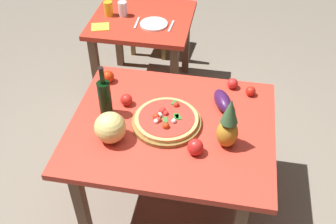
% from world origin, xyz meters
% --- Properties ---
extents(ground_plane, '(10.00, 10.00, 0.00)m').
position_xyz_m(ground_plane, '(0.00, 0.00, 0.00)').
color(ground_plane, gray).
extents(display_table, '(1.18, 0.98, 0.73)m').
position_xyz_m(display_table, '(0.00, 0.00, 0.65)').
color(display_table, brown).
rests_on(display_table, ground_plane).
extents(background_table, '(0.81, 0.76, 0.73)m').
position_xyz_m(background_table, '(-0.46, 1.21, 0.61)').
color(background_table, brown).
rests_on(background_table, ground_plane).
extents(dining_chair, '(0.43, 0.43, 0.85)m').
position_xyz_m(dining_chair, '(-0.54, 1.82, 0.48)').
color(dining_chair, brown).
rests_on(dining_chair, ground_plane).
extents(pizza_board, '(0.40, 0.40, 0.02)m').
position_xyz_m(pizza_board, '(-0.03, -0.00, 0.74)').
color(pizza_board, brown).
rests_on(pizza_board, display_table).
extents(pizza, '(0.37, 0.37, 0.06)m').
position_xyz_m(pizza, '(-0.03, -0.00, 0.77)').
color(pizza, '#E4A75F').
rests_on(pizza, pizza_board).
extents(wine_bottle, '(0.08, 0.08, 0.33)m').
position_xyz_m(wine_bottle, '(-0.40, 0.03, 0.85)').
color(wine_bottle, black).
rests_on(wine_bottle, display_table).
extents(pineapple_left, '(0.12, 0.12, 0.32)m').
position_xyz_m(pineapple_left, '(0.32, -0.10, 0.87)').
color(pineapple_left, '#BE8626').
rests_on(pineapple_left, display_table).
extents(melon, '(0.18, 0.18, 0.18)m').
position_xyz_m(melon, '(-0.31, -0.18, 0.82)').
color(melon, '#E5CF75').
rests_on(melon, display_table).
extents(bell_pepper, '(0.09, 0.09, 0.10)m').
position_xyz_m(bell_pepper, '(0.16, -0.20, 0.77)').
color(bell_pepper, red).
rests_on(bell_pepper, display_table).
extents(eggplant, '(0.16, 0.22, 0.09)m').
position_xyz_m(eggplant, '(0.27, 0.21, 0.78)').
color(eggplant, '#3B1645').
rests_on(eggplant, display_table).
extents(tomato_near_board, '(0.07, 0.07, 0.07)m').
position_xyz_m(tomato_near_board, '(-0.30, 0.13, 0.77)').
color(tomato_near_board, red).
rests_on(tomato_near_board, display_table).
extents(tomato_by_bottle, '(0.06, 0.06, 0.06)m').
position_xyz_m(tomato_by_bottle, '(0.44, 0.35, 0.76)').
color(tomato_by_bottle, red).
rests_on(tomato_by_bottle, display_table).
extents(tomato_beside_pepper, '(0.07, 0.07, 0.07)m').
position_xyz_m(tomato_beside_pepper, '(0.32, 0.41, 0.77)').
color(tomato_beside_pepper, red).
rests_on(tomato_beside_pepper, display_table).
extents(tomato_at_corner, '(0.08, 0.08, 0.08)m').
position_xyz_m(tomato_at_corner, '(-0.48, 0.33, 0.77)').
color(tomato_at_corner, red).
rests_on(tomato_at_corner, display_table).
extents(drinking_glass_juice, '(0.07, 0.07, 0.12)m').
position_xyz_m(drinking_glass_juice, '(-0.74, 1.20, 0.79)').
color(drinking_glass_juice, gold).
rests_on(drinking_glass_juice, background_table).
extents(drinking_glass_water, '(0.07, 0.07, 0.12)m').
position_xyz_m(drinking_glass_water, '(-0.62, 1.22, 0.79)').
color(drinking_glass_water, silver).
rests_on(drinking_glass_water, background_table).
extents(dinner_plate, '(0.22, 0.22, 0.02)m').
position_xyz_m(dinner_plate, '(-0.34, 1.11, 0.74)').
color(dinner_plate, white).
rests_on(dinner_plate, background_table).
extents(fork_utensil, '(0.02, 0.18, 0.01)m').
position_xyz_m(fork_utensil, '(-0.48, 1.11, 0.73)').
color(fork_utensil, silver).
rests_on(fork_utensil, background_table).
extents(knife_utensil, '(0.03, 0.18, 0.01)m').
position_xyz_m(knife_utensil, '(-0.20, 1.11, 0.73)').
color(knife_utensil, silver).
rests_on(knife_utensil, background_table).
extents(napkin_folded, '(0.17, 0.16, 0.01)m').
position_xyz_m(napkin_folded, '(-0.75, 1.00, 0.73)').
color(napkin_folded, yellow).
rests_on(napkin_folded, background_table).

